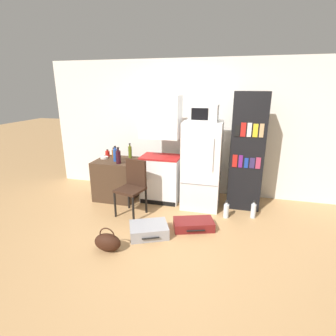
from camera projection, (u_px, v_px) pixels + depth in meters
ground_plane at (171, 243)px, 3.60m from camera, size 24.00×24.00×0.00m
wall_back at (207, 129)px, 5.01m from camera, size 6.40×0.10×2.55m
side_table at (117, 179)px, 4.99m from camera, size 0.74×0.67×0.75m
kitchen_hutch at (161, 154)px, 4.71m from camera, size 0.70×0.49×1.92m
refrigerator at (202, 165)px, 4.52m from camera, size 0.64×0.62×1.51m
microwave at (204, 113)px, 4.25m from camera, size 0.45×0.40×0.27m
bookshelf at (247, 153)px, 4.40m from camera, size 0.55×0.33×1.99m
bottle_amber_beer at (114, 153)px, 5.02m from camera, size 0.07×0.07×0.19m
bottle_olive_oil at (130, 152)px, 4.95m from camera, size 0.07×0.07×0.29m
bottle_blue_soda at (115, 155)px, 4.76m from camera, size 0.08×0.08×0.28m
bottle_wine_dark at (118, 157)px, 4.62m from camera, size 0.08×0.08×0.30m
bottle_ketchup_red at (108, 154)px, 5.09m from camera, size 0.08×0.08×0.14m
bowl at (104, 158)px, 4.96m from camera, size 0.14×0.14×0.04m
chair at (133, 183)px, 4.32m from camera, size 0.49×0.49×0.92m
suitcase_large_flat at (194, 224)px, 3.95m from camera, size 0.67×0.50×0.14m
suitcase_small_flat at (149, 230)px, 3.78m from camera, size 0.66×0.59×0.17m
handbag at (108, 242)px, 3.41m from camera, size 0.36×0.20×0.33m
water_bottle_front at (253, 211)px, 4.27m from camera, size 0.08×0.08×0.30m
water_bottle_middle at (226, 210)px, 4.27m from camera, size 0.09×0.09×0.30m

